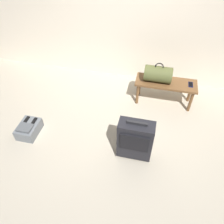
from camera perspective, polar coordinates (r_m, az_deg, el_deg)
name	(u,v)px	position (r m, az deg, el deg)	size (l,w,h in m)	color
ground_plane	(113,133)	(3.42, 0.38, -5.54)	(6.60, 6.60, 0.00)	#B2A893
back_wall	(136,2)	(3.98, 6.12, 26.29)	(6.00, 0.10, 2.80)	silver
bench	(166,85)	(3.81, 13.64, 6.71)	(1.00, 0.36, 0.43)	brown
duffel_bag_olive	(158,74)	(3.69, 11.78, 9.54)	(0.44, 0.26, 0.34)	#51562D
cell_phone	(191,85)	(3.82, 19.62, 6.69)	(0.07, 0.14, 0.01)	#191E4C
suitcase_upright_charcoal	(135,140)	(2.92, 6.00, -7.10)	(0.46, 0.23, 0.68)	black
backpack_grey	(29,129)	(3.59, -20.68, -4.08)	(0.28, 0.38, 0.21)	slate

